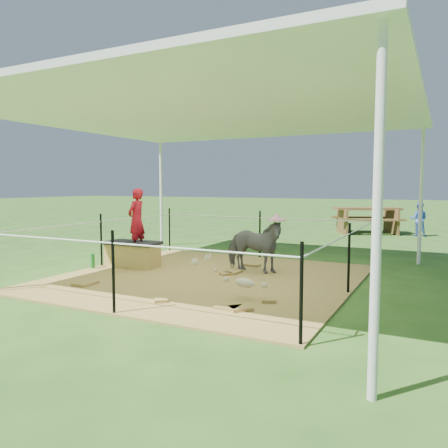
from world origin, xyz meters
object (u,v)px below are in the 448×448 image
at_px(foal, 245,281).
at_px(distant_person, 419,219).
at_px(green_bottle, 93,261).
at_px(straw_bale, 133,255).
at_px(picnic_table_near, 367,220).
at_px(woman, 136,214).
at_px(pony, 254,246).

xyz_separation_m(foal, distant_person, (1.62, 9.15, 0.24)).
bearing_deg(green_bottle, straw_bale, 39.29).
bearing_deg(picnic_table_near, distant_person, -28.32).
height_order(foal, distant_person, distant_person).
distance_m(straw_bale, distant_person, 9.12).
bearing_deg(foal, woman, 171.72).
relative_size(straw_bale, woman, 0.83).
bearing_deg(pony, picnic_table_near, -4.04).
height_order(foal, picnic_table_near, picnic_table_near).
height_order(straw_bale, pony, pony).
height_order(woman, foal, woman).
height_order(straw_bale, distant_person, distant_person).
relative_size(straw_bale, green_bottle, 3.60).
xyz_separation_m(foal, picnic_table_near, (0.10, 9.26, 0.14)).
distance_m(straw_bale, pony, 2.27).
bearing_deg(pony, foal, -159.73).
height_order(woman, pony, woman).
relative_size(woman, pony, 1.03).
xyz_separation_m(woman, picnic_table_near, (2.78, 8.09, -0.59)).
xyz_separation_m(straw_bale, picnic_table_near, (2.88, 8.09, 0.18)).
relative_size(pony, foal, 1.24).
xyz_separation_m(woman, distant_person, (4.30, 7.98, -0.50)).
bearing_deg(distant_person, foal, 79.60).
bearing_deg(pony, straw_bale, 103.77).
xyz_separation_m(pony, distant_person, (2.20, 7.48, 0.02)).
height_order(pony, picnic_table_near, pony).
bearing_deg(distant_person, straw_bale, 60.78).
bearing_deg(straw_bale, woman, 0.00).
xyz_separation_m(woman, pony, (2.10, 0.49, -0.52)).
height_order(straw_bale, green_bottle, straw_bale).
bearing_deg(straw_bale, distant_person, 61.11).
bearing_deg(straw_bale, pony, 12.67).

